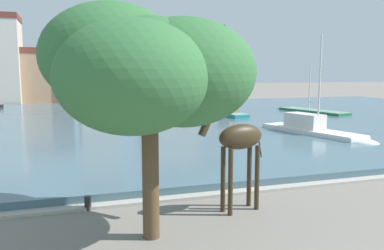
{
  "coord_description": "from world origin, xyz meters",
  "views": [
    {
      "loc": [
        -6.04,
        -4.51,
        4.75
      ],
      "look_at": [
        -0.2,
        13.65,
        2.2
      ],
      "focal_mm": 37.39,
      "sensor_mm": 36.0,
      "label": 1
    }
  ],
  "objects_px": {
    "sailboat_teal": "(224,113)",
    "mooring_bollard": "(88,203)",
    "shade_tree": "(144,67)",
    "giraffe_statue": "(237,140)",
    "sailboat_green": "(307,112)",
    "sailboat_white": "(317,132)",
    "sailboat_grey": "(201,105)"
  },
  "relations": [
    {
      "from": "shade_tree",
      "to": "mooring_bollard",
      "type": "relative_size",
      "value": 13.5
    },
    {
      "from": "shade_tree",
      "to": "giraffe_statue",
      "type": "bearing_deg",
      "value": 18.75
    },
    {
      "from": "giraffe_statue",
      "to": "sailboat_teal",
      "type": "xyz_separation_m",
      "value": [
        9.85,
        24.95,
        -1.89
      ]
    },
    {
      "from": "sailboat_teal",
      "to": "shade_tree",
      "type": "xyz_separation_m",
      "value": [
        -13.21,
        -26.09,
        4.29
      ]
    },
    {
      "from": "shade_tree",
      "to": "mooring_bollard",
      "type": "bearing_deg",
      "value": 117.99
    },
    {
      "from": "giraffe_statue",
      "to": "sailboat_teal",
      "type": "relative_size",
      "value": 0.68
    },
    {
      "from": "sailboat_green",
      "to": "mooring_bollard",
      "type": "xyz_separation_m",
      "value": [
        -24.83,
        -24.05,
        -0.09
      ]
    },
    {
      "from": "shade_tree",
      "to": "mooring_bollard",
      "type": "distance_m",
      "value": 5.6
    },
    {
      "from": "sailboat_green",
      "to": "sailboat_teal",
      "type": "xyz_separation_m",
      "value": [
        -10.13,
        -0.75,
        0.25
      ]
    },
    {
      "from": "giraffe_statue",
      "to": "sailboat_white",
      "type": "height_order",
      "value": "sailboat_white"
    },
    {
      "from": "shade_tree",
      "to": "sailboat_grey",
      "type": "bearing_deg",
      "value": 68.8
    },
    {
      "from": "giraffe_statue",
      "to": "sailboat_green",
      "type": "bearing_deg",
      "value": 52.14
    },
    {
      "from": "giraffe_statue",
      "to": "sailboat_green",
      "type": "height_order",
      "value": "sailboat_green"
    },
    {
      "from": "sailboat_teal",
      "to": "mooring_bollard",
      "type": "relative_size",
      "value": 14.33
    },
    {
      "from": "giraffe_statue",
      "to": "sailboat_white",
      "type": "xyz_separation_m",
      "value": [
        11.3,
        11.57,
        -1.92
      ]
    },
    {
      "from": "sailboat_green",
      "to": "sailboat_teal",
      "type": "bearing_deg",
      "value": -175.75
    },
    {
      "from": "sailboat_white",
      "to": "mooring_bollard",
      "type": "relative_size",
      "value": 19.17
    },
    {
      "from": "sailboat_teal",
      "to": "shade_tree",
      "type": "distance_m",
      "value": 29.56
    },
    {
      "from": "sailboat_teal",
      "to": "giraffe_statue",
      "type": "bearing_deg",
      "value": -111.54
    },
    {
      "from": "sailboat_grey",
      "to": "sailboat_white",
      "type": "height_order",
      "value": "sailboat_white"
    },
    {
      "from": "sailboat_grey",
      "to": "mooring_bollard",
      "type": "height_order",
      "value": "sailboat_grey"
    },
    {
      "from": "sailboat_green",
      "to": "shade_tree",
      "type": "relative_size",
      "value": 1.45
    },
    {
      "from": "mooring_bollard",
      "to": "sailboat_teal",
      "type": "bearing_deg",
      "value": 57.76
    },
    {
      "from": "sailboat_grey",
      "to": "shade_tree",
      "type": "xyz_separation_m",
      "value": [
        -15.26,
        -39.34,
        4.47
      ]
    },
    {
      "from": "sailboat_teal",
      "to": "mooring_bollard",
      "type": "xyz_separation_m",
      "value": [
        -14.7,
        -23.3,
        -0.34
      ]
    },
    {
      "from": "sailboat_grey",
      "to": "shade_tree",
      "type": "relative_size",
      "value": 1.33
    },
    {
      "from": "giraffe_statue",
      "to": "sailboat_white",
      "type": "distance_m",
      "value": 16.28
    },
    {
      "from": "sailboat_grey",
      "to": "sailboat_white",
      "type": "xyz_separation_m",
      "value": [
        -0.6,
        -26.63,
        0.16
      ]
    },
    {
      "from": "sailboat_white",
      "to": "sailboat_teal",
      "type": "xyz_separation_m",
      "value": [
        -1.45,
        13.38,
        0.03
      ]
    },
    {
      "from": "giraffe_statue",
      "to": "sailboat_green",
      "type": "xyz_separation_m",
      "value": [
        19.98,
        25.71,
        -2.14
      ]
    },
    {
      "from": "sailboat_grey",
      "to": "sailboat_teal",
      "type": "bearing_deg",
      "value": -98.77
    },
    {
      "from": "shade_tree",
      "to": "sailboat_green",
      "type": "bearing_deg",
      "value": 48.99
    }
  ]
}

